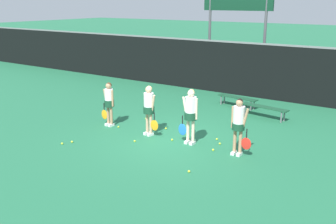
# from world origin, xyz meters

# --- Properties ---
(ground_plane) EXTENTS (140.00, 140.00, 0.00)m
(ground_plane) POSITION_xyz_m (0.00, 0.00, 0.00)
(ground_plane) COLOR #216642
(fence_windscreen) EXTENTS (60.00, 0.08, 2.60)m
(fence_windscreen) POSITION_xyz_m (0.00, 7.21, 1.31)
(fence_windscreen) COLOR black
(fence_windscreen) RESTS_ON ground_plane
(scoreboard) EXTENTS (3.81, 0.15, 5.44)m
(scoreboard) POSITION_xyz_m (-1.78, 8.86, 4.26)
(scoreboard) COLOR #515156
(scoreboard) RESTS_ON ground_plane
(bench_courtside) EXTENTS (1.97, 0.61, 0.47)m
(bench_courtside) POSITION_xyz_m (1.74, 4.14, 0.41)
(bench_courtside) COLOR #19472D
(bench_courtside) RESTS_ON ground_plane
(bench_far) EXTENTS (1.87, 0.59, 0.44)m
(bench_far) POSITION_xyz_m (0.15, 5.11, 0.38)
(bench_far) COLOR #19472D
(bench_far) RESTS_ON ground_plane
(player_0) EXTENTS (0.64, 0.36, 1.63)m
(player_0) POSITION_xyz_m (-2.62, -0.03, 0.96)
(player_0) COLOR tan
(player_0) RESTS_ON ground_plane
(player_1) EXTENTS (0.66, 0.38, 1.73)m
(player_1) POSITION_xyz_m (-0.78, -0.05, 1.03)
(player_1) COLOR tan
(player_1) RESTS_ON ground_plane
(player_2) EXTENTS (0.69, 0.41, 1.81)m
(player_2) POSITION_xyz_m (0.83, 0.02, 1.08)
(player_2) COLOR beige
(player_2) RESTS_ON ground_plane
(player_3) EXTENTS (0.67, 0.38, 1.74)m
(player_3) POSITION_xyz_m (2.50, -0.01, 1.03)
(player_3) COLOR tan
(player_3) RESTS_ON ground_plane
(tennis_ball_0) EXTENTS (0.07, 0.07, 0.07)m
(tennis_ball_0) POSITION_xyz_m (-2.54, -2.40, 0.03)
(tennis_ball_0) COLOR #CCE033
(tennis_ball_0) RESTS_ON ground_plane
(tennis_ball_1) EXTENTS (0.07, 0.07, 0.07)m
(tennis_ball_1) POSITION_xyz_m (1.68, 0.48, 0.03)
(tennis_ball_1) COLOR #CCE033
(tennis_ball_1) RESTS_ON ground_plane
(tennis_ball_2) EXTENTS (0.07, 0.07, 0.07)m
(tennis_ball_2) POSITION_xyz_m (1.76, -0.14, 0.03)
(tennis_ball_2) COLOR #CCE033
(tennis_ball_2) RESTS_ON ground_plane
(tennis_ball_3) EXTENTS (0.07, 0.07, 0.07)m
(tennis_ball_3) POSITION_xyz_m (-0.75, -0.89, 0.03)
(tennis_ball_3) COLOR #CCE033
(tennis_ball_3) RESTS_ON ground_plane
(tennis_ball_4) EXTENTS (0.07, 0.07, 0.07)m
(tennis_ball_4) POSITION_xyz_m (-2.00, 1.36, 0.04)
(tennis_ball_4) COLOR #CCE033
(tennis_ball_4) RESTS_ON ground_plane
(tennis_ball_5) EXTENTS (0.07, 0.07, 0.07)m
(tennis_ball_5) POSITION_xyz_m (0.20, -0.10, 0.03)
(tennis_ball_5) COLOR #CCE033
(tennis_ball_5) RESTS_ON ground_plane
(tennis_ball_6) EXTENTS (0.07, 0.07, 0.07)m
(tennis_ball_6) POSITION_xyz_m (1.97, -1.92, 0.03)
(tennis_ball_6) COLOR #CCE033
(tennis_ball_6) RESTS_ON ground_plane
(tennis_ball_7) EXTENTS (0.07, 0.07, 0.07)m
(tennis_ball_7) POSITION_xyz_m (-2.19, -0.06, 0.03)
(tennis_ball_7) COLOR #CCE033
(tennis_ball_7) RESTS_ON ground_plane
(tennis_ball_8) EXTENTS (0.07, 0.07, 0.07)m
(tennis_ball_8) POSITION_xyz_m (-0.65, 0.77, 0.04)
(tennis_ball_8) COLOR #CCE033
(tennis_ball_8) RESTS_ON ground_plane
(tennis_ball_9) EXTENTS (0.07, 0.07, 0.07)m
(tennis_ball_9) POSITION_xyz_m (-2.39, -2.11, 0.04)
(tennis_ball_9) COLOR #CCE033
(tennis_ball_9) RESTS_ON ground_plane
(tennis_ball_10) EXTENTS (0.07, 0.07, 0.07)m
(tennis_ball_10) POSITION_xyz_m (1.40, 0.80, 0.03)
(tennis_ball_10) COLOR #CCE033
(tennis_ball_10) RESTS_ON ground_plane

